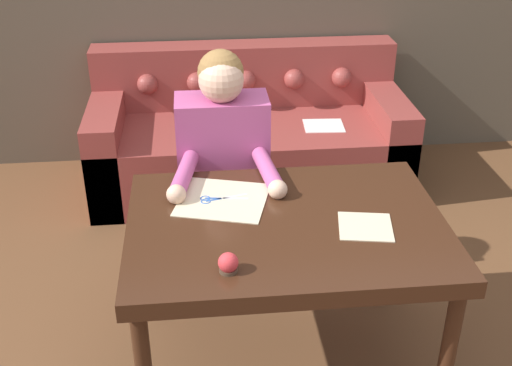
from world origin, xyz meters
TOP-DOWN VIEW (x-y plane):
  - dining_table at (0.15, 0.08)m, footprint 1.22×0.89m
  - couch at (0.15, 1.80)m, footprint 1.97×0.87m
  - person at (-0.06, 0.70)m, footprint 0.49×0.62m
  - pattern_paper_main at (-0.09, 0.26)m, footprint 0.42×0.40m
  - pattern_paper_offcut at (0.44, 0.01)m, footprint 0.23×0.23m
  - scissors at (-0.12, 0.27)m, footprint 0.20×0.07m
  - pin_cushion at (-0.10, -0.22)m, footprint 0.07×0.07m

SIDE VIEW (x-z plane):
  - couch at x=0.15m, z-range -0.12..0.73m
  - person at x=-0.06m, z-range 0.01..1.24m
  - dining_table at x=0.15m, z-range 0.30..1.04m
  - pattern_paper_main at x=-0.09m, z-range 0.75..0.75m
  - pattern_paper_offcut at x=0.44m, z-range 0.75..0.75m
  - scissors at x=-0.12m, z-range 0.74..0.75m
  - pin_cushion at x=-0.10m, z-range 0.74..0.81m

